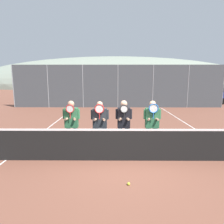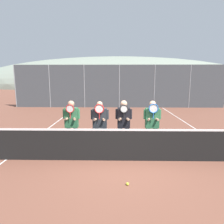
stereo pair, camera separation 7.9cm
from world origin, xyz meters
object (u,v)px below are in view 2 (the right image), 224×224
(player_center_right, at_px, (124,122))
(car_left_of_center, at_px, (130,93))
(player_center_left, at_px, (100,122))
(tennis_ball_on_court, at_px, (127,184))
(player_leftmost, at_px, (72,121))
(car_far_left, at_px, (78,94))
(car_center, at_px, (181,94))
(player_rightmost, at_px, (152,122))

(player_center_right, distance_m, car_left_of_center, 13.78)
(player_center_left, height_order, tennis_ball_on_court, player_center_left)
(player_leftmost, distance_m, tennis_ball_on_court, 3.00)
(car_far_left, height_order, car_center, car_center)
(player_center_left, height_order, player_rightmost, player_rightmost)
(car_center, distance_m, tennis_ball_on_court, 16.81)
(player_leftmost, xyz_separation_m, player_center_left, (0.96, -0.04, -0.01))
(player_rightmost, bearing_deg, car_center, 68.48)
(player_leftmost, height_order, player_center_right, player_center_right)
(player_center_right, bearing_deg, car_far_left, 106.67)
(car_center, bearing_deg, tennis_ball_on_court, -111.75)
(player_leftmost, xyz_separation_m, car_center, (7.99, 13.38, -0.09))
(player_leftmost, xyz_separation_m, car_left_of_center, (2.90, 13.67, -0.08))
(player_center_right, height_order, tennis_ball_on_court, player_center_right)
(player_rightmost, xyz_separation_m, tennis_ball_on_court, (-0.93, -2.17, -1.00))
(player_leftmost, bearing_deg, player_rightmost, -0.91)
(player_leftmost, relative_size, car_center, 0.39)
(car_left_of_center, relative_size, tennis_ball_on_court, 63.62)
(player_leftmost, bearing_deg, car_left_of_center, 78.02)
(car_left_of_center, height_order, tennis_ball_on_court, car_left_of_center)
(player_center_right, height_order, car_left_of_center, car_left_of_center)
(car_far_left, bearing_deg, tennis_ball_on_court, -75.49)
(car_center, height_order, tennis_ball_on_court, car_center)
(car_far_left, relative_size, tennis_ball_on_court, 66.98)
(player_rightmost, height_order, car_left_of_center, car_left_of_center)
(player_leftmost, bearing_deg, car_far_left, 99.59)
(player_center_right, height_order, player_rightmost, player_center_right)
(player_center_right, relative_size, tennis_ball_on_court, 25.82)
(player_center_left, distance_m, car_far_left, 13.71)
(car_left_of_center, bearing_deg, player_rightmost, -90.86)
(player_leftmost, distance_m, car_left_of_center, 13.98)
(player_rightmost, bearing_deg, car_far_left, 110.32)
(player_rightmost, height_order, car_center, car_center)
(player_center_left, relative_size, car_left_of_center, 0.40)
(player_leftmost, xyz_separation_m, player_center_right, (1.75, -0.06, 0.00))
(player_center_right, relative_size, player_rightmost, 1.01)
(player_center_left, bearing_deg, car_left_of_center, 81.92)
(player_leftmost, height_order, car_left_of_center, car_left_of_center)
(car_left_of_center, xyz_separation_m, car_center, (5.09, -0.29, -0.01))
(car_center, bearing_deg, car_far_left, -179.53)
(car_far_left, distance_m, car_center, 10.24)
(player_leftmost, bearing_deg, player_center_right, -1.90)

